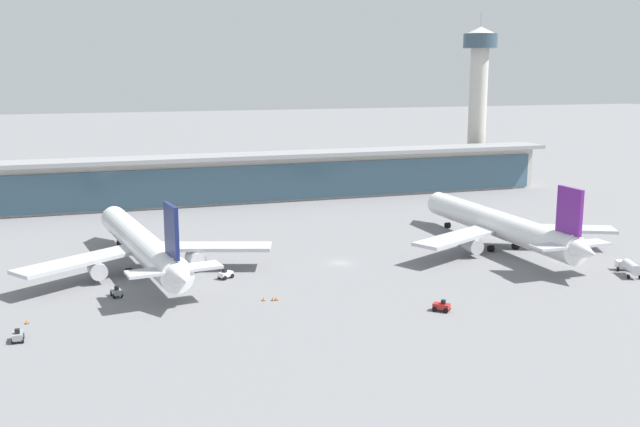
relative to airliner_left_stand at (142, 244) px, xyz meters
The scene contains 14 objects.
ground_plane 41.36m from the airliner_left_stand, ahead, with size 1200.00×1200.00×0.00m, color slate.
airliner_left_stand is the anchor object (origin of this frame).
airliner_centre_stand 79.63m from the airliner_left_stand, ahead, with size 51.45×66.76×17.81m.
service_truck_near_nose_red 62.32m from the airliner_left_stand, 42.51° to the right, with size 3.24×3.21×2.05m.
service_truck_under_wing_grey 17.64m from the airliner_left_stand, 111.29° to the right, with size 2.18×3.12×2.05m.
service_truck_mid_apron_white 18.94m from the airliner_left_stand, 35.57° to the right, with size 3.33×2.95×2.05m.
service_truck_by_tail_white 98.13m from the airliner_left_stand, 20.20° to the right, with size 5.21×8.83×2.95m.
service_truck_on_taxiway_grey 40.70m from the airliner_left_stand, 122.38° to the right, with size 1.74×2.88×2.05m.
terminal_building 81.95m from the airliner_left_stand, 60.43° to the left, with size 200.48×12.80×15.20m.
control_tower 153.79m from the airliner_left_stand, 33.68° to the left, with size 12.00×12.00×60.36m.
safety_cone_alpha 34.18m from the airliner_left_stand, 53.46° to the right, with size 0.62×0.62×0.70m.
safety_cone_bravo 33.89m from the airliner_left_stand, 128.56° to the right, with size 0.62×0.62×0.70m.
safety_cone_charlie 34.55m from the airliner_left_stand, 52.64° to the right, with size 0.62×0.62×0.70m.
safety_cone_delta 32.89m from the airliner_left_stand, 55.27° to the right, with size 0.62×0.62×0.70m.
Camera 1 is at (-52.03, -141.09, 40.28)m, focal length 40.95 mm.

